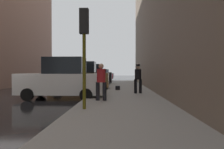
# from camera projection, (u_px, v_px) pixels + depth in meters

# --- Properties ---
(ground_plane) EXTENTS (120.00, 120.00, 0.00)m
(ground_plane) POSITION_uv_depth(u_px,v_px,m) (8.00, 100.00, 11.27)
(ground_plane) COLOR black
(sidewalk) EXTENTS (4.00, 40.00, 0.15)m
(sidewalk) POSITION_uv_depth(u_px,v_px,m) (124.00, 99.00, 11.05)
(sidewalk) COLOR gray
(sidewalk) RESTS_ON ground_plane
(parked_white_van) EXTENTS (4.61, 2.09, 2.25)m
(parked_white_van) POSITION_uv_depth(u_px,v_px,m) (62.00, 80.00, 11.88)
(parked_white_van) COLOR silver
(parked_white_van) RESTS_ON ground_plane
(parked_bronze_suv) EXTENTS (4.63, 2.12, 2.25)m
(parked_bronze_suv) POSITION_uv_depth(u_px,v_px,m) (80.00, 77.00, 17.20)
(parked_bronze_suv) COLOR brown
(parked_bronze_suv) RESTS_ON ground_plane
(parked_black_suv) EXTENTS (4.65, 2.16, 2.25)m
(parked_black_suv) POSITION_uv_depth(u_px,v_px,m) (91.00, 75.00, 23.65)
(parked_black_suv) COLOR black
(parked_black_suv) RESTS_ON ground_plane
(parked_blue_sedan) EXTENTS (4.20, 2.06, 1.79)m
(parked_blue_sedan) POSITION_uv_depth(u_px,v_px,m) (96.00, 76.00, 29.17)
(parked_blue_sedan) COLOR navy
(parked_blue_sedan) RESTS_ON ground_plane
(parked_red_hatchback) EXTENTS (4.24, 2.14, 1.79)m
(parked_red_hatchback) POSITION_uv_depth(u_px,v_px,m) (100.00, 75.00, 34.39)
(parked_red_hatchback) COLOR #B2191E
(parked_red_hatchback) RESTS_ON ground_plane
(parked_gray_coupe) EXTENTS (4.23, 2.11, 1.79)m
(parked_gray_coupe) POSITION_uv_depth(u_px,v_px,m) (103.00, 75.00, 39.81)
(parked_gray_coupe) COLOR slate
(parked_gray_coupe) RESTS_ON ground_plane
(fire_hydrant) EXTENTS (0.42, 0.22, 0.70)m
(fire_hydrant) POSITION_uv_depth(u_px,v_px,m) (100.00, 86.00, 14.41)
(fire_hydrant) COLOR red
(fire_hydrant) RESTS_ON sidewalk
(traffic_light) EXTENTS (0.32, 0.32, 3.60)m
(traffic_light) POSITION_uv_depth(u_px,v_px,m) (84.00, 36.00, 7.83)
(traffic_light) COLOR #514C0F
(traffic_light) RESTS_ON sidewalk
(pedestrian_with_fedora) EXTENTS (0.53, 0.50, 1.78)m
(pedestrian_with_fedora) POSITION_uv_depth(u_px,v_px,m) (138.00, 77.00, 13.35)
(pedestrian_with_fedora) COLOR black
(pedestrian_with_fedora) RESTS_ON sidewalk
(pedestrian_in_red_jacket) EXTENTS (0.51, 0.43, 1.71)m
(pedestrian_in_red_jacket) POSITION_uv_depth(u_px,v_px,m) (101.00, 80.00, 10.08)
(pedestrian_in_red_jacket) COLOR black
(pedestrian_in_red_jacket) RESTS_ON sidewalk
(duffel_bag) EXTENTS (0.32, 0.44, 0.28)m
(duffel_bag) POSITION_uv_depth(u_px,v_px,m) (118.00, 88.00, 15.77)
(duffel_bag) COLOR black
(duffel_bag) RESTS_ON sidewalk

